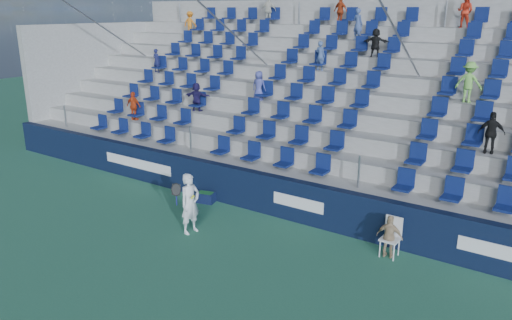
{
  "coord_description": "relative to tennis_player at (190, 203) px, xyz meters",
  "views": [
    {
      "loc": [
        7.93,
        -8.41,
        5.84
      ],
      "look_at": [
        0.2,
        2.8,
        1.7
      ],
      "focal_mm": 35.0,
      "sensor_mm": 36.0,
      "label": 1
    }
  ],
  "objects": [
    {
      "name": "grandstand",
      "position": [
        0.59,
        7.41,
        1.3
      ],
      "size": [
        24.0,
        8.17,
        6.63
      ],
      "color": "#AAA9A4",
      "rests_on": "ground"
    },
    {
      "name": "line_judge",
      "position": [
        4.93,
        1.67,
        -0.29
      ],
      "size": [
        0.66,
        0.33,
        1.09
      ],
      "primitive_type": "imported",
      "rotation": [
        0.0,
        0.0,
        3.24
      ],
      "color": "tan",
      "rests_on": "ground"
    },
    {
      "name": "line_judge_chair",
      "position": [
        4.93,
        1.82,
        -0.27
      ],
      "size": [
        0.45,
        0.46,
        0.99
      ],
      "color": "white",
      "rests_on": "ground"
    },
    {
      "name": "ground",
      "position": [
        0.59,
        -0.83,
        -0.84
      ],
      "size": [
        70.0,
        70.0,
        0.0
      ],
      "primitive_type": "plane",
      "color": "#317254",
      "rests_on": "ground"
    },
    {
      "name": "ball_bin",
      "position": [
        -1.1,
        1.92,
        -0.66
      ],
      "size": [
        0.65,
        0.5,
        0.32
      ],
      "color": "#101A3E",
      "rests_on": "ground"
    },
    {
      "name": "sponsor_wall",
      "position": [
        0.59,
        2.32,
        -0.24
      ],
      "size": [
        24.0,
        0.32,
        1.2
      ],
      "color": "black",
      "rests_on": "ground"
    },
    {
      "name": "tennis_player",
      "position": [
        0.0,
        0.0,
        0.0
      ],
      "size": [
        0.69,
        0.67,
        1.67
      ],
      "color": "silver",
      "rests_on": "ground"
    }
  ]
}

